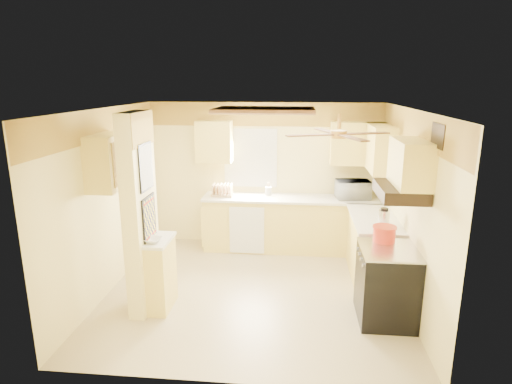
# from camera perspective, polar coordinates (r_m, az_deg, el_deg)

# --- Properties ---
(floor) EXTENTS (4.00, 4.00, 0.00)m
(floor) POSITION_cam_1_polar(r_m,az_deg,el_deg) (6.13, -0.28, -13.05)
(floor) COLOR #C6B189
(floor) RESTS_ON ground
(ceiling) EXTENTS (4.00, 4.00, 0.00)m
(ceiling) POSITION_cam_1_polar(r_m,az_deg,el_deg) (5.45, -0.32, 10.99)
(ceiling) COLOR white
(ceiling) RESTS_ON wall_back
(wall_back) EXTENTS (4.00, 0.00, 4.00)m
(wall_back) POSITION_cam_1_polar(r_m,az_deg,el_deg) (7.50, 1.18, 2.29)
(wall_back) COLOR #FFED9B
(wall_back) RESTS_ON floor
(wall_front) EXTENTS (4.00, 0.00, 4.00)m
(wall_front) POSITION_cam_1_polar(r_m,az_deg,el_deg) (3.89, -3.20, -9.54)
(wall_front) COLOR #FFED9B
(wall_front) RESTS_ON floor
(wall_left) EXTENTS (0.00, 3.80, 3.80)m
(wall_left) POSITION_cam_1_polar(r_m,az_deg,el_deg) (6.19, -19.07, -1.15)
(wall_left) COLOR #FFED9B
(wall_left) RESTS_ON floor
(wall_right) EXTENTS (0.00, 3.80, 3.80)m
(wall_right) POSITION_cam_1_polar(r_m,az_deg,el_deg) (5.81, 19.72, -2.18)
(wall_right) COLOR #FFED9B
(wall_right) RESTS_ON floor
(wallpaper_border) EXTENTS (4.00, 0.02, 0.40)m
(wallpaper_border) POSITION_cam_1_polar(r_m,az_deg,el_deg) (7.33, 1.21, 10.31)
(wallpaper_border) COLOR #FED64B
(wallpaper_border) RESTS_ON wall_back
(partition_column) EXTENTS (0.20, 0.70, 2.50)m
(partition_column) POSITION_cam_1_polar(r_m,az_deg,el_deg) (5.45, -15.19, -2.91)
(partition_column) COLOR #FFED9B
(partition_column) RESTS_ON floor
(partition_ledge) EXTENTS (0.25, 0.55, 0.90)m
(partition_ledge) POSITION_cam_1_polar(r_m,az_deg,el_deg) (5.66, -12.53, -10.75)
(partition_ledge) COLOR #EACE59
(partition_ledge) RESTS_ON floor
(ledge_top) EXTENTS (0.28, 0.58, 0.04)m
(ledge_top) POSITION_cam_1_polar(r_m,az_deg,el_deg) (5.48, -12.80, -6.29)
(ledge_top) COLOR silver
(ledge_top) RESTS_ON partition_ledge
(lower_cabinets_back) EXTENTS (3.00, 0.60, 0.90)m
(lower_cabinets_back) POSITION_cam_1_polar(r_m,az_deg,el_deg) (7.40, 4.84, -4.36)
(lower_cabinets_back) COLOR #EACE59
(lower_cabinets_back) RESTS_ON floor
(lower_cabinets_right) EXTENTS (0.60, 1.40, 0.90)m
(lower_cabinets_right) POSITION_cam_1_polar(r_m,az_deg,el_deg) (6.56, 15.33, -7.35)
(lower_cabinets_right) COLOR #EACE59
(lower_cabinets_right) RESTS_ON floor
(countertop_back) EXTENTS (3.04, 0.64, 0.04)m
(countertop_back) POSITION_cam_1_polar(r_m,az_deg,el_deg) (7.25, 4.92, -0.87)
(countertop_back) COLOR silver
(countertop_back) RESTS_ON lower_cabinets_back
(countertop_right) EXTENTS (0.64, 1.44, 0.04)m
(countertop_right) POSITION_cam_1_polar(r_m,az_deg,el_deg) (6.40, 15.52, -3.44)
(countertop_right) COLOR silver
(countertop_right) RESTS_ON lower_cabinets_right
(dishwasher_panel) EXTENTS (0.58, 0.02, 0.80)m
(dishwasher_panel) POSITION_cam_1_polar(r_m,az_deg,el_deg) (7.16, -1.23, -5.14)
(dishwasher_panel) COLOR white
(dishwasher_panel) RESTS_ON lower_cabinets_back
(window) EXTENTS (0.92, 0.02, 1.02)m
(window) POSITION_cam_1_polar(r_m,az_deg,el_deg) (7.45, -0.74, 4.56)
(window) COLOR white
(window) RESTS_ON wall_back
(upper_cab_back_left) EXTENTS (0.60, 0.35, 0.70)m
(upper_cab_back_left) POSITION_cam_1_polar(r_m,az_deg,el_deg) (7.33, -5.58, 6.71)
(upper_cab_back_left) COLOR #EACE59
(upper_cab_back_left) RESTS_ON wall_back
(upper_cab_back_right) EXTENTS (0.90, 0.35, 0.70)m
(upper_cab_back_right) POSITION_cam_1_polar(r_m,az_deg,el_deg) (7.27, 13.45, 6.31)
(upper_cab_back_right) COLOR #EACE59
(upper_cab_back_right) RESTS_ON wall_back
(upper_cab_right) EXTENTS (0.35, 1.00, 0.70)m
(upper_cab_right) POSITION_cam_1_polar(r_m,az_deg,el_deg) (6.85, 16.26, 5.65)
(upper_cab_right) COLOR #EACE59
(upper_cab_right) RESTS_ON wall_right
(upper_cab_left_wall) EXTENTS (0.35, 0.75, 0.70)m
(upper_cab_left_wall) POSITION_cam_1_polar(r_m,az_deg,el_deg) (5.76, -18.98, 3.89)
(upper_cab_left_wall) COLOR #EACE59
(upper_cab_left_wall) RESTS_ON wall_left
(upper_cab_over_stove) EXTENTS (0.35, 0.76, 0.52)m
(upper_cab_over_stove) POSITION_cam_1_polar(r_m,az_deg,el_deg) (5.10, 19.93, 3.65)
(upper_cab_over_stove) COLOR #EACE59
(upper_cab_over_stove) RESTS_ON wall_right
(stove) EXTENTS (0.68, 0.77, 0.92)m
(stove) POSITION_cam_1_polar(r_m,az_deg,el_deg) (5.52, 16.99, -11.65)
(stove) COLOR black
(stove) RESTS_ON floor
(range_hood) EXTENTS (0.50, 0.76, 0.14)m
(range_hood) POSITION_cam_1_polar(r_m,az_deg,el_deg) (5.14, 18.70, 0.08)
(range_hood) COLOR black
(range_hood) RESTS_ON upper_cab_over_stove
(poster_menu) EXTENTS (0.02, 0.42, 0.57)m
(poster_menu) POSITION_cam_1_polar(r_m,az_deg,el_deg) (5.27, -14.48, 3.29)
(poster_menu) COLOR black
(poster_menu) RESTS_ON partition_column
(poster_nashville) EXTENTS (0.02, 0.42, 0.57)m
(poster_nashville) POSITION_cam_1_polar(r_m,az_deg,el_deg) (5.43, -14.05, -3.46)
(poster_nashville) COLOR black
(poster_nashville) RESTS_ON partition_column
(ceiling_light_panel) EXTENTS (1.35, 0.95, 0.06)m
(ceiling_light_panel) POSITION_cam_1_polar(r_m,az_deg,el_deg) (5.94, 1.16, 10.84)
(ceiling_light_panel) COLOR brown
(ceiling_light_panel) RESTS_ON ceiling
(ceiling_fan) EXTENTS (1.15, 1.15, 0.26)m
(ceiling_fan) POSITION_cam_1_polar(r_m,az_deg,el_deg) (4.76, 10.97, 7.64)
(ceiling_fan) COLOR gold
(ceiling_fan) RESTS_ON ceiling
(vent_grate) EXTENTS (0.02, 0.40, 0.25)m
(vent_grate) POSITION_cam_1_polar(r_m,az_deg,el_deg) (4.76, 23.12, 6.92)
(vent_grate) COLOR black
(vent_grate) RESTS_ON wall_right
(microwave) EXTENTS (0.59, 0.44, 0.30)m
(microwave) POSITION_cam_1_polar(r_m,az_deg,el_deg) (7.31, 12.80, 0.33)
(microwave) COLOR white
(microwave) RESTS_ON countertop_back
(bowl) EXTENTS (0.26, 0.26, 0.05)m
(bowl) POSITION_cam_1_polar(r_m,az_deg,el_deg) (5.37, -13.65, -6.24)
(bowl) COLOR white
(bowl) RESTS_ON ledge_top
(dutch_oven) EXTENTS (0.29, 0.29, 0.19)m
(dutch_oven) POSITION_cam_1_polar(r_m,az_deg,el_deg) (5.53, 16.73, -5.34)
(dutch_oven) COLOR red
(dutch_oven) RESTS_ON stove
(kettle) EXTENTS (0.15, 0.15, 0.23)m
(kettle) POSITION_cam_1_polar(r_m,az_deg,el_deg) (6.07, 16.69, -3.22)
(kettle) COLOR silver
(kettle) RESTS_ON countertop_right
(dish_rack) EXTENTS (0.35, 0.26, 0.20)m
(dish_rack) POSITION_cam_1_polar(r_m,az_deg,el_deg) (7.33, -4.53, 0.06)
(dish_rack) COLOR tan
(dish_rack) RESTS_ON countertop_back
(utensil_crock) EXTENTS (0.11, 0.11, 0.22)m
(utensil_crock) POSITION_cam_1_polar(r_m,az_deg,el_deg) (7.36, 1.67, 0.15)
(utensil_crock) COLOR white
(utensil_crock) RESTS_ON countertop_back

